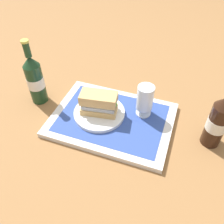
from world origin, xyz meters
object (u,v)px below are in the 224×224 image
at_px(plate, 99,114).
at_px(second_bottle, 35,79).
at_px(beer_bottle, 218,121).
at_px(sandwich, 99,104).
at_px(beer_glass, 145,100).

relative_size(plate, second_bottle, 0.71).
bearing_deg(beer_bottle, plate, -175.87).
height_order(sandwich, second_bottle, second_bottle).
xyz_separation_m(beer_glass, beer_bottle, (0.25, -0.04, 0.02)).
distance_m(beer_glass, second_bottle, 0.43).
distance_m(sandwich, beer_bottle, 0.40).
height_order(plate, beer_glass, beer_glass).
bearing_deg(beer_glass, second_bottle, -174.12).
xyz_separation_m(plate, sandwich, (0.00, 0.00, 0.05)).
relative_size(plate, beer_bottle, 0.71).
xyz_separation_m(plate, beer_glass, (0.15, 0.07, 0.06)).
bearing_deg(sandwich, plate, -180.00).
height_order(plate, beer_bottle, beer_bottle).
distance_m(plate, second_bottle, 0.28).
distance_m(plate, beer_glass, 0.18).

